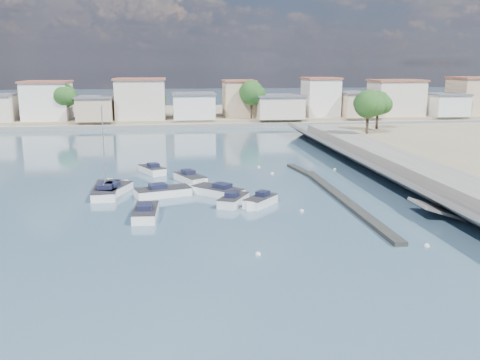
# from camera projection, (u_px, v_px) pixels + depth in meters

# --- Properties ---
(ground) EXTENTS (400.00, 400.00, 0.00)m
(ground) POSITION_uv_depth(u_px,v_px,m) (233.00, 152.00, 78.77)
(ground) COLOR #325265
(ground) RESTS_ON ground
(seawall_walkway) EXTENTS (5.00, 90.00, 1.80)m
(seawall_walkway) POSITION_uv_depth(u_px,v_px,m) (443.00, 182.00, 54.80)
(seawall_walkway) COLOR slate
(seawall_walkway) RESTS_ON ground
(breakwater) EXTENTS (2.00, 31.02, 0.35)m
(breakwater) POSITION_uv_depth(u_px,v_px,m) (334.00, 193.00, 53.17)
(breakwater) COLOR black
(breakwater) RESTS_ON ground
(far_shore_land) EXTENTS (160.00, 40.00, 1.40)m
(far_shore_land) POSITION_uv_depth(u_px,v_px,m) (207.00, 114.00, 128.97)
(far_shore_land) COLOR gray
(far_shore_land) RESTS_ON ground
(far_shore_quay) EXTENTS (160.00, 2.50, 0.80)m
(far_shore_quay) POSITION_uv_depth(u_px,v_px,m) (215.00, 125.00, 108.70)
(far_shore_quay) COLOR slate
(far_shore_quay) RESTS_ON ground
(far_town) EXTENTS (113.01, 12.80, 8.35)m
(far_town) POSITION_uv_depth(u_px,v_px,m) (262.00, 100.00, 114.84)
(far_town) COLOR beige
(far_town) RESTS_ON far_shore_land
(shore_trees) EXTENTS (74.56, 38.32, 7.92)m
(shore_trees) POSITION_uv_depth(u_px,v_px,m) (258.00, 97.00, 105.73)
(shore_trees) COLOR #38281E
(shore_trees) RESTS_ON ground
(motorboat_a) EXTENTS (2.17, 5.48, 1.48)m
(motorboat_a) POSITION_uv_depth(u_px,v_px,m) (146.00, 212.00, 45.51)
(motorboat_a) COLOR white
(motorboat_a) RESTS_ON ground
(motorboat_b) EXTENTS (3.41, 4.43, 1.48)m
(motorboat_b) POSITION_uv_depth(u_px,v_px,m) (234.00, 200.00, 49.56)
(motorboat_b) COLOR white
(motorboat_b) RESTS_ON ground
(motorboat_c) EXTENTS (5.28, 5.24, 1.48)m
(motorboat_c) POSITION_uv_depth(u_px,v_px,m) (216.00, 191.00, 52.94)
(motorboat_c) COLOR white
(motorboat_c) RESTS_ON ground
(motorboat_d) EXTENTS (3.67, 3.94, 1.48)m
(motorboat_d) POSITION_uv_depth(u_px,v_px,m) (259.00, 202.00, 48.87)
(motorboat_d) COLOR white
(motorboat_d) RESTS_ON ground
(motorboat_e) EXTENTS (3.51, 5.41, 1.48)m
(motorboat_e) POSITION_uv_depth(u_px,v_px,m) (116.00, 189.00, 53.74)
(motorboat_e) COLOR white
(motorboat_e) RESTS_ON ground
(motorboat_f) EXTENTS (3.45, 4.74, 1.48)m
(motorboat_f) POSITION_uv_depth(u_px,v_px,m) (151.00, 170.00, 63.61)
(motorboat_f) COLOR white
(motorboat_f) RESTS_ON ground
(motorboat_g) EXTENTS (3.66, 5.26, 1.48)m
(motorboat_g) POSITION_uv_depth(u_px,v_px,m) (191.00, 179.00, 58.50)
(motorboat_g) COLOR white
(motorboat_g) RESTS_ON ground
(motorboat_h) EXTENTS (6.05, 3.58, 1.48)m
(motorboat_h) POSITION_uv_depth(u_px,v_px,m) (166.00, 192.00, 52.67)
(motorboat_h) COLOR white
(motorboat_h) RESTS_ON ground
(sailboat) EXTENTS (2.45, 7.51, 9.00)m
(sailboat) POSITION_uv_depth(u_px,v_px,m) (106.00, 190.00, 53.47)
(sailboat) COLOR white
(sailboat) RESTS_ON ground
(mooring_buoys) EXTENTS (14.58, 31.22, 0.40)m
(mooring_buoys) POSITION_uv_depth(u_px,v_px,m) (304.00, 195.00, 52.76)
(mooring_buoys) COLOR white
(mooring_buoys) RESTS_ON ground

